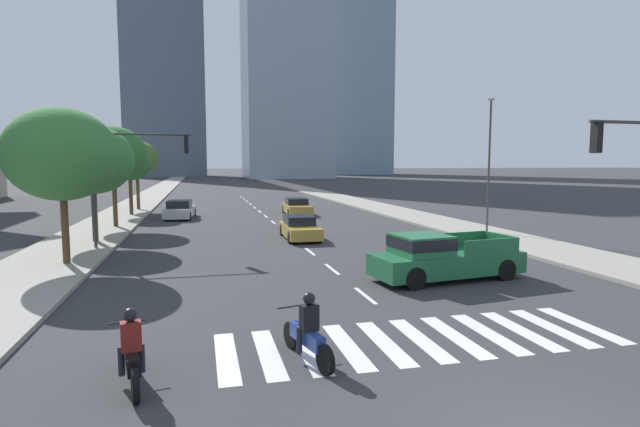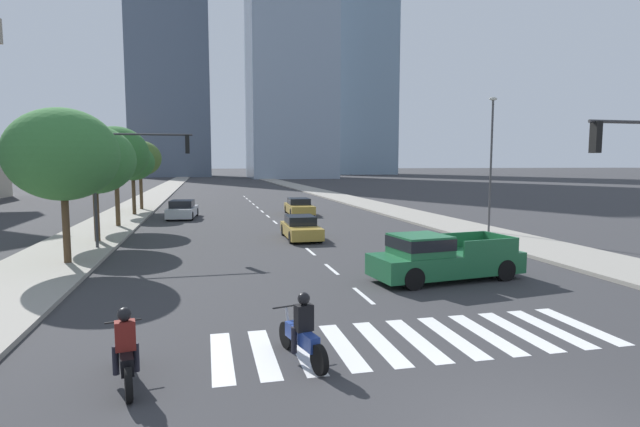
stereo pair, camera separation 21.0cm
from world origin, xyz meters
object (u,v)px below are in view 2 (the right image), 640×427
sedan_silver_0 (183,210)px  sedan_gold_1 (301,228)px  street_tree_nearest (62,155)px  sedan_gold_2 (299,207)px  street_tree_second (94,160)px  street_tree_third (115,154)px  street_lamp_east (491,155)px  pickup_truck (440,258)px  motorcycle_third (126,353)px  street_tree_fourth (133,162)px  traffic_signal_far (132,164)px  motorcycle_lead (302,334)px  street_tree_fifth (140,158)px

sedan_silver_0 → sedan_gold_1: (6.79, -11.99, -0.05)m
street_tree_nearest → sedan_silver_0: bearing=77.5°
sedan_silver_0 → sedan_gold_2: 9.14m
street_tree_second → street_tree_third: size_ratio=0.94×
sedan_gold_1 → sedan_gold_2: size_ratio=0.92×
sedan_gold_2 → street_lamp_east: 16.69m
pickup_truck → sedan_silver_0: pickup_truck is taller
pickup_truck → sedan_silver_0: size_ratio=1.20×
motorcycle_third → pickup_truck: size_ratio=0.39×
street_tree_nearest → sedan_gold_2: bearing=54.2°
street_tree_fourth → street_tree_nearest: bearing=-90.0°
sedan_gold_2 → street_tree_third: bearing=-64.2°
street_lamp_east → sedan_silver_0: bearing=144.1°
traffic_signal_far → street_tree_second: bearing=135.1°
motorcycle_third → street_lamp_east: bearing=-58.4°
street_tree_fourth → sedan_gold_1: bearing=-54.0°
pickup_truck → street_tree_fourth: 28.84m
sedan_gold_1 → motorcycle_third: bearing=-20.3°
traffic_signal_far → street_tree_third: 8.72m
motorcycle_lead → street_tree_nearest: street_tree_nearest is taller
motorcycle_lead → street_tree_third: 25.14m
motorcycle_third → street_tree_nearest: (-3.95, 11.90, 3.89)m
street_tree_fourth → street_tree_fifth: 4.67m
motorcycle_lead → street_tree_nearest: bearing=18.2°
traffic_signal_far → street_lamp_east: (19.47, 0.54, 0.50)m
sedan_gold_1 → street_tree_second: size_ratio=0.74×
street_tree_nearest → street_tree_fifth: size_ratio=1.03×
street_tree_second → street_tree_fourth: street_tree_second is taller
traffic_signal_far → street_tree_second: size_ratio=0.97×
sedan_silver_0 → street_tree_nearest: (-3.77, -17.06, 3.85)m
sedan_silver_0 → street_tree_nearest: size_ratio=0.76×
sedan_gold_1 → sedan_gold_2: sedan_gold_2 is taller
traffic_signal_far → street_tree_fourth: 16.10m
street_tree_fifth → traffic_signal_far: bearing=-84.2°
street_lamp_east → street_tree_nearest: size_ratio=1.26×
sedan_gold_2 → street_tree_second: bearing=-45.1°
traffic_signal_far → street_tree_third: (-2.11, 8.44, 0.59)m
street_tree_nearest → street_tree_second: street_tree_nearest is taller
motorcycle_lead → street_tree_third: (-7.38, 23.68, 4.12)m
street_lamp_east → street_tree_fifth: (-21.57, 20.08, -0.06)m
street_tree_third → street_tree_fourth: 7.54m
sedan_silver_0 → traffic_signal_far: bearing=178.7°
sedan_gold_1 → traffic_signal_far: bearing=-79.3°
street_tree_nearest → traffic_signal_far: bearing=59.9°
motorcycle_lead → sedan_gold_2: bearing=-24.8°
street_tree_nearest → street_tree_third: 12.08m
sedan_gold_2 → street_tree_fourth: (-12.88, 1.75, 3.61)m
sedan_silver_0 → traffic_signal_far: (-1.67, -13.42, 3.49)m
sedan_gold_2 → street_lamp_east: street_lamp_east is taller
motorcycle_third → street_tree_second: (-3.95, 17.63, 3.73)m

